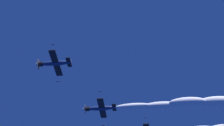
{
  "coord_description": "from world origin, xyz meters",
  "views": [
    {
      "loc": [
        9.07,
        45.55,
        2.0
      ],
      "look_at": [
        -9.34,
        11.7,
        57.67
      ],
      "focal_mm": 57.83,
      "sensor_mm": 36.0,
      "label": 1
    }
  ],
  "objects": [
    {
      "name": "airplane_lead",
      "position": [
        0.14,
        6.01,
        58.27
      ],
      "size": [
        6.62,
        6.82,
        2.6
      ],
      "color": "navy"
    },
    {
      "name": "airplane_left_wingman",
      "position": [
        -12.05,
        1.66,
        56.32
      ],
      "size": [
        6.63,
        6.74,
        2.81
      ],
      "color": "navy"
    }
  ]
}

